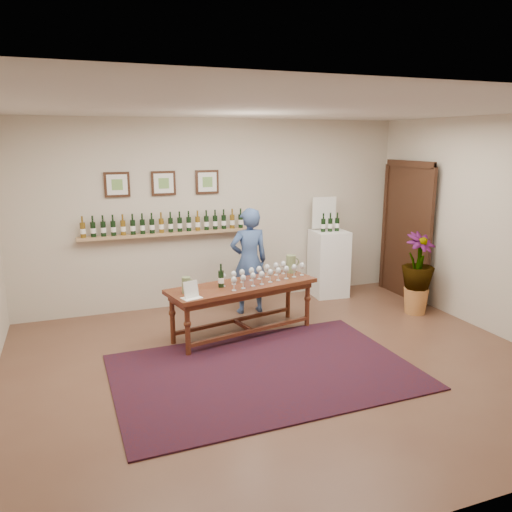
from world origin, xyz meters
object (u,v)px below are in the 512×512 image
object	(u,v)px
potted_plant	(418,274)
person	(249,261)
tasting_table	(243,292)
display_pedestal	(329,263)

from	to	relation	value
potted_plant	person	bearing A→B (deg)	158.20
tasting_table	potted_plant	distance (m)	2.65
tasting_table	person	bearing A→B (deg)	53.03
display_pedestal	person	xyz separation A→B (m)	(-1.50, -0.34, 0.24)
display_pedestal	person	world-z (taller)	person
display_pedestal	person	distance (m)	1.56
display_pedestal	potted_plant	distance (m)	1.47
display_pedestal	person	size ratio (longest dim) A/B	0.69
display_pedestal	person	bearing A→B (deg)	-167.17
tasting_table	person	world-z (taller)	person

